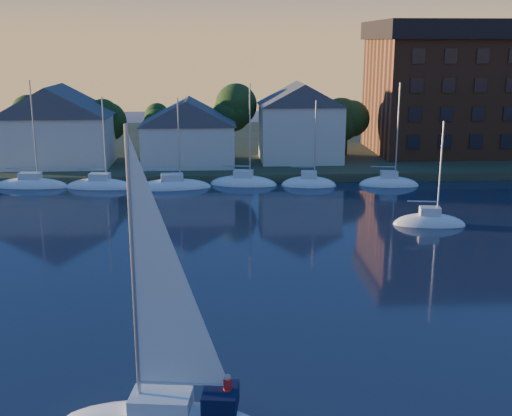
{
  "coord_description": "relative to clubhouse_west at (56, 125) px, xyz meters",
  "views": [
    {
      "loc": [
        -2.67,
        -21.27,
        15.63
      ],
      "look_at": [
        0.06,
        22.0,
        4.39
      ],
      "focal_mm": 45.0,
      "sensor_mm": 36.0,
      "label": 1
    }
  ],
  "objects": [
    {
      "name": "shoreline_land",
      "position": [
        22.0,
        17.0,
        -5.93
      ],
      "size": [
        160.0,
        50.0,
        2.0
      ],
      "primitive_type": "cube",
      "color": "#2E3820",
      "rests_on": "ground"
    },
    {
      "name": "drifting_sailboat_right",
      "position": [
        38.0,
        -26.05,
        -5.83
      ],
      "size": [
        6.54,
        3.08,
        10.27
      ],
      "rotation": [
        0.0,
        0.0,
        -0.16
      ],
      "color": "white",
      "rests_on": "ground"
    },
    {
      "name": "clubhouse_east",
      "position": [
        30.0,
        1.0,
        0.07
      ],
      "size": [
        10.5,
        8.4,
        9.8
      ],
      "color": "silver",
      "rests_on": "shoreline_land"
    },
    {
      "name": "condo_block",
      "position": [
        56.0,
        6.95,
        3.86
      ],
      "size": [
        31.0,
        17.0,
        17.4
      ],
      "color": "brown",
      "rests_on": "shoreline_land"
    },
    {
      "name": "wooden_dock",
      "position": [
        22.0,
        -6.0,
        -5.93
      ],
      "size": [
        120.0,
        3.0,
        1.0
      ],
      "primitive_type": "cube",
      "color": "brown",
      "rests_on": "ground"
    },
    {
      "name": "tree_line",
      "position": [
        24.0,
        5.0,
        1.24
      ],
      "size": [
        93.4,
        5.4,
        8.9
      ],
      "color": "#352718",
      "rests_on": "shoreline_land"
    },
    {
      "name": "clubhouse_centre",
      "position": [
        16.0,
        -1.0,
        -0.8
      ],
      "size": [
        11.55,
        8.4,
        8.08
      ],
      "color": "silver",
      "rests_on": "shoreline_land"
    },
    {
      "name": "clubhouse_west",
      "position": [
        0.0,
        0.0,
        0.0
      ],
      "size": [
        13.65,
        9.45,
        9.64
      ],
      "color": "silver",
      "rests_on": "shoreline_land"
    },
    {
      "name": "moored_fleet",
      "position": [
        10.0,
        -9.0,
        -5.83
      ],
      "size": [
        63.5,
        2.4,
        12.05
      ],
      "color": "white",
      "rests_on": "ground"
    }
  ]
}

